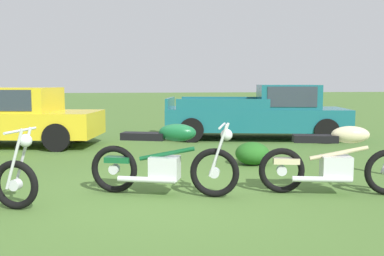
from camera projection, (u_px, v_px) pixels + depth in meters
The scene contains 6 objects.
ground_plane at pixel (160, 197), 6.01m from camera, with size 120.00×120.00×0.00m, color #476B2D.
motorcycle_green at pixel (165, 160), 6.07m from camera, with size 2.02×0.94×1.02m.
motorcycle_cream at pixel (337, 160), 6.11m from camera, with size 2.06×0.79×1.02m.
car_yellow at pixel (2, 112), 10.76m from camera, with size 4.55×2.55×1.43m.
pickup_truck_teal at pixel (265, 112), 12.15m from camera, with size 5.13×2.83×1.49m.
shrub_low at pixel (252, 153), 8.33m from camera, with size 0.64×0.61×0.43m.
Camera 1 is at (-0.44, -5.87, 1.56)m, focal length 41.13 mm.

